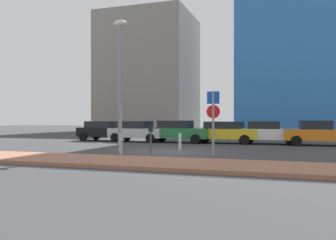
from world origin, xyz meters
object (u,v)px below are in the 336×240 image
(parked_car_black, at_px, (105,130))
(parked_car_green, at_px, (177,131))
(parked_car_yellow, at_px, (224,132))
(parking_meter, at_px, (151,136))
(parking_sign_post, at_px, (213,115))
(street_lamp, at_px, (120,74))
(parked_car_orange, at_px, (319,133))
(traffic_bollard_near, at_px, (180,142))
(parked_car_silver, at_px, (137,131))
(traffic_bollard_mid, at_px, (121,143))
(parked_car_white, at_px, (266,132))

(parked_car_black, distance_m, parked_car_green, 5.86)
(parked_car_black, distance_m, parked_car_yellow, 9.08)
(parking_meter, bearing_deg, parking_sign_post, 1.32)
(parked_car_black, bearing_deg, parking_sign_post, -40.05)
(parking_sign_post, bearing_deg, street_lamp, 177.26)
(parked_car_black, bearing_deg, parked_car_orange, -0.65)
(parked_car_yellow, distance_m, traffic_bollard_near, 6.27)
(parked_car_yellow, distance_m, street_lamp, 9.57)
(parking_sign_post, bearing_deg, parking_meter, -178.68)
(parked_car_silver, bearing_deg, parked_car_yellow, 2.78)
(parked_car_orange, distance_m, traffic_bollard_near, 9.36)
(parked_car_orange, height_order, traffic_bollard_mid, parked_car_orange)
(parked_car_yellow, distance_m, parked_car_white, 2.76)
(parked_car_yellow, bearing_deg, parked_car_orange, -1.97)
(parked_car_green, distance_m, parking_sign_post, 9.23)
(parked_car_green, xyz_separation_m, traffic_bollard_mid, (-0.13, -8.68, -0.30))
(parked_car_green, height_order, parked_car_white, parked_car_green)
(traffic_bollard_near, height_order, traffic_bollard_mid, traffic_bollard_mid)
(traffic_bollard_mid, bearing_deg, parked_car_silver, 108.67)
(parking_sign_post, relative_size, parking_meter, 2.18)
(parked_car_yellow, xyz_separation_m, parked_car_white, (2.75, 0.09, -0.01))
(parked_car_silver, relative_size, traffic_bollard_mid, 4.19)
(parked_car_silver, relative_size, parked_car_orange, 0.96)
(parked_car_white, bearing_deg, traffic_bollard_near, -123.16)
(parked_car_silver, bearing_deg, parking_sign_post, -48.44)
(parking_meter, distance_m, street_lamp, 3.49)
(parked_car_white, relative_size, traffic_bollard_near, 4.84)
(parked_car_orange, relative_size, street_lamp, 0.67)
(parked_car_silver, height_order, parking_sign_post, parking_sign_post)
(parked_car_white, distance_m, parking_meter, 9.85)
(parked_car_orange, xyz_separation_m, traffic_bollard_near, (-7.24, -5.92, -0.34))
(parked_car_silver, distance_m, parked_car_green, 3.06)
(parked_car_orange, distance_m, traffic_bollard_mid, 12.78)
(parked_car_white, bearing_deg, parking_meter, -119.04)
(parked_car_white, bearing_deg, parked_car_black, -179.39)
(traffic_bollard_near, bearing_deg, parked_car_yellow, 77.94)
(traffic_bollard_near, bearing_deg, parked_car_black, 141.93)
(parked_car_white, distance_m, parked_car_orange, 3.19)
(parked_car_green, relative_size, parking_sign_post, 1.58)
(street_lamp, bearing_deg, parked_car_black, 122.95)
(parked_car_white, height_order, traffic_bollard_near, parked_car_white)
(parked_car_silver, height_order, traffic_bollard_mid, parked_car_silver)
(parked_car_silver, xyz_separation_m, parked_car_green, (3.06, 0.02, 0.01))
(parking_sign_post, relative_size, traffic_bollard_mid, 2.91)
(parked_car_yellow, xyz_separation_m, parked_car_orange, (5.93, -0.20, -0.00))
(parked_car_yellow, height_order, traffic_bollard_near, parked_car_yellow)
(parked_car_silver, distance_m, parked_car_white, 9.05)
(parked_car_black, distance_m, traffic_bollard_mid, 10.61)
(parked_car_orange, xyz_separation_m, street_lamp, (-9.70, -8.02, 3.09))
(traffic_bollard_mid, bearing_deg, parked_car_green, 89.14)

